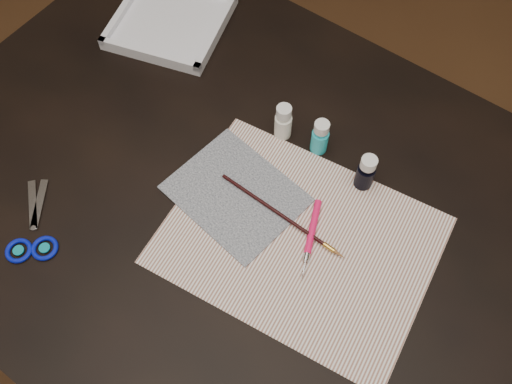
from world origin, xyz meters
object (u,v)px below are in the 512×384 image
Objects in this scene: canvas at (236,194)px; paint_bottle_cyan at (320,137)px; paint_bottle_white at (283,121)px; scissors at (30,221)px; paint_bottle_navy at (366,172)px; palette_tray at (170,21)px; paper at (299,240)px.

paint_bottle_cyan reaches higher than canvas.
paint_bottle_white reaches higher than scissors.
paint_bottle_cyan is 0.97× the size of paint_bottle_navy.
palette_tray reaches higher than scissors.
paint_bottle_cyan is at bearing 170.83° from paint_bottle_navy.
canvas is (-0.14, 0.01, 0.00)m from paper.
paint_bottle_white is at bearing -14.56° from palette_tray.
palette_tray is at bearing 169.68° from paint_bottle_navy.
paint_bottle_white is at bearing 92.73° from canvas.
scissors is at bearing -136.48° from paint_bottle_navy.
paint_bottle_white is 1.02× the size of paint_bottle_cyan.
scissors is at bearing -78.11° from palette_tray.
palette_tray is (-0.35, 0.09, -0.03)m from paint_bottle_white.
palette_tray is at bearing -37.13° from scissors.
paper is at bearing -27.08° from palette_tray.
paint_bottle_white reaches higher than canvas.
paint_bottle_navy is 0.36× the size of palette_tray.
scissors is 0.50m from palette_tray.
paint_bottle_cyan is at bearing 9.27° from paint_bottle_white.
canvas is 2.82× the size of paint_bottle_white.
canvas is at bearing -138.37° from paint_bottle_navy.
paint_bottle_navy is at bearing 79.50° from paper.
paper is 0.19m from paint_bottle_cyan.
paint_bottle_white is 0.44× the size of scissors.
canvas is 0.99× the size of palette_tray.
paper is 2.01× the size of canvas.
paint_bottle_white is at bearing 178.35° from paint_bottle_navy.
paint_bottle_navy reaches higher than paint_bottle_cyan.
canvas is 2.87× the size of paint_bottle_cyan.
paper is at bearing -100.50° from paint_bottle_navy.
scissors is at bearing -148.31° from paper.
paper is at bearing -3.10° from canvas.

